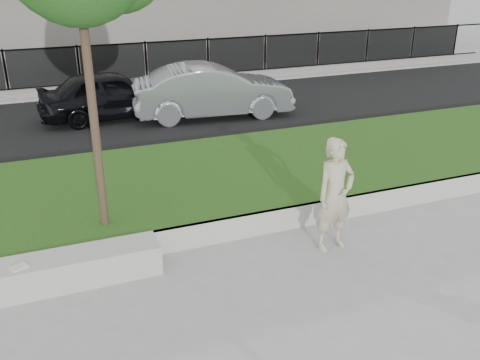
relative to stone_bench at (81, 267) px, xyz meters
name	(u,v)px	position (x,y,z in m)	size (l,w,h in m)	color
ground	(226,279)	(1.88, -0.72, -0.22)	(90.00, 90.00, 0.00)	gray
grass_bank	(170,188)	(1.88, 2.28, -0.02)	(34.00, 4.00, 0.40)	#13330C
grass_kerb	(203,234)	(1.88, 0.32, -0.02)	(34.00, 0.08, 0.40)	#ADAAA2
street	(119,120)	(1.88, 7.78, -0.20)	(34.00, 7.00, 0.04)	black
far_pavement	(96,85)	(1.88, 12.28, -0.16)	(34.00, 3.00, 0.12)	gray
iron_fence	(99,77)	(1.88, 11.28, 0.32)	(32.00, 0.30, 1.50)	slate
stone_bench	(81,267)	(0.00, 0.00, 0.00)	(2.18, 0.54, 0.45)	#ADAAA2
man	(335,195)	(3.74, -0.47, 0.67)	(0.65, 0.43, 1.78)	#B5AC8B
book	(19,267)	(-0.78, -0.09, 0.23)	(0.21, 0.15, 0.02)	beige
car_dark	(112,95)	(1.78, 7.99, 0.48)	(1.58, 3.92, 1.34)	black
car_silver	(212,91)	(4.40, 7.15, 0.54)	(1.54, 4.41, 1.45)	gray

